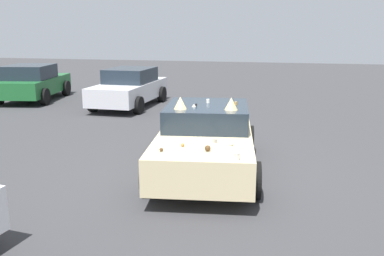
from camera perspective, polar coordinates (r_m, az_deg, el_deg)
ground_plane at (r=8.88m, az=1.89°, el=-5.77°), size 60.00×60.00×0.00m
art_car_decorated at (r=8.72m, az=1.95°, el=-1.36°), size 4.70×2.52×1.60m
parked_sedan_far_left at (r=16.27m, az=-8.43°, el=5.43°), size 4.21×2.00×1.44m
parked_sedan_near_left at (r=18.71m, az=-20.75°, el=5.79°), size 4.19×2.59×1.47m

